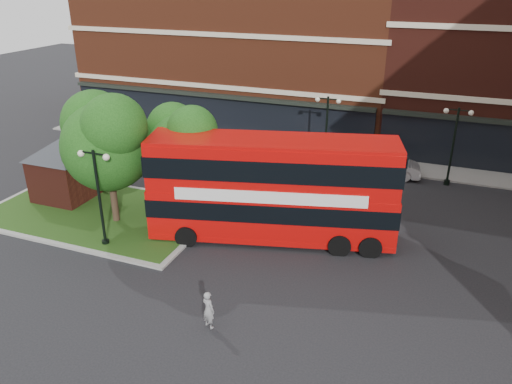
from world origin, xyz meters
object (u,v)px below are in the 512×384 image
at_px(car_white, 384,165).
at_px(bus, 272,183).
at_px(car_silver, 272,151).
at_px(woman, 208,310).

bearing_deg(car_white, bus, 150.86).
bearing_deg(car_white, car_silver, 82.30).
bearing_deg(bus, car_silver, 94.95).
height_order(bus, woman, bus).
xyz_separation_m(car_silver, car_white, (7.84, 0.00, 0.02)).
xyz_separation_m(bus, car_white, (4.12, 10.50, -2.25)).
distance_m(bus, car_silver, 11.37).
bearing_deg(woman, car_silver, -55.23).
bearing_deg(car_white, woman, 159.81).
distance_m(bus, car_white, 11.50).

